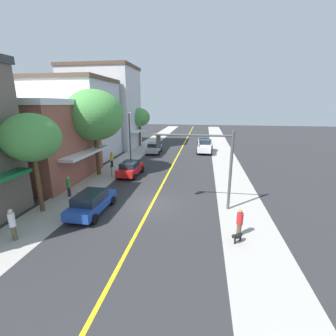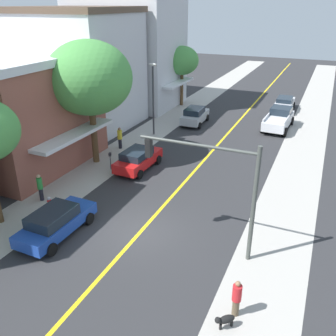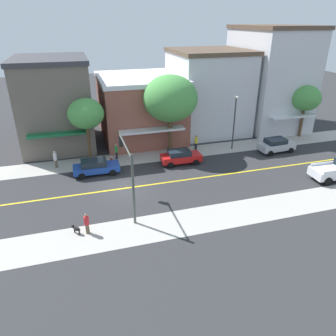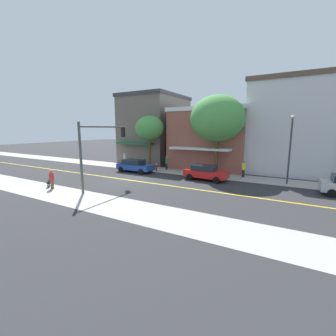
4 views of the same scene
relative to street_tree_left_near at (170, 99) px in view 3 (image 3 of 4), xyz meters
The scene contains 23 objects.
ground_plane 11.79m from the street_tree_left_near, 42.84° to the right, with size 140.00×140.00×0.00m, color #2D2D30.
sidewalk_left 9.24m from the street_tree_left_near, 84.03° to the right, with size 3.40×126.00×0.01m, color #ADA8A0.
sidewalk_right 16.75m from the street_tree_left_near, 25.98° to the right, with size 3.40×126.00×0.01m, color #ADA8A0.
road_centerline_stripe 11.79m from the street_tree_left_near, 42.84° to the right, with size 0.20×126.00×0.00m, color yellow.
tan_rowhouse 13.75m from the street_tree_left_near, 117.16° to the right, with size 11.11×8.12×10.25m.
brick_apartment_block 6.98m from the street_tree_left_near, 161.52° to the right, with size 12.63×9.95×7.75m.
pale_office_building 9.56m from the street_tree_left_near, 131.18° to the left, with size 9.79×9.42×10.61m.
corner_shop_building 17.37m from the street_tree_left_near, 111.13° to the left, with size 12.64×8.39×13.35m.
street_tree_left_near is the anchor object (origin of this frame).
street_tree_right_corner 9.12m from the street_tree_left_near, 90.47° to the right, with size 3.69×3.69×6.79m.
street_tree_left_far 17.97m from the street_tree_left_near, 91.00° to the left, with size 3.68×3.68×6.60m.
fire_hydrant 9.21m from the street_tree_left_near, 77.29° to the right, with size 0.44×0.24×0.87m.
parking_meter 5.68m from the street_tree_left_near, 23.70° to the right, with size 0.12×0.18×1.29m.
traffic_light_mast 13.21m from the street_tree_left_near, 31.17° to the right, with size 5.56×0.32×5.64m.
street_lamp 7.78m from the street_tree_left_near, 80.35° to the left, with size 0.70×0.36×6.29m.
red_sedan_left_curb 6.46m from the street_tree_left_near, ahead, with size 2.07×4.30×1.51m.
blue_sedan_left_curb 10.93m from the street_tree_left_near, 68.01° to the right, with size 2.05×4.52×1.50m.
silver_sedan_left_curb 13.40m from the street_tree_left_near, 73.09° to the left, with size 2.13×4.29×1.64m.
pedestrian_yellow_shirt 6.13m from the street_tree_left_near, 85.48° to the left, with size 0.38×0.38×1.76m.
pedestrian_green_shirt 8.22m from the street_tree_left_near, 87.00° to the right, with size 0.32×0.32×1.71m.
pedestrian_red_shirt 17.59m from the street_tree_left_near, 37.73° to the right, with size 0.36×0.36×1.61m.
pedestrian_white_shirt 13.69m from the street_tree_left_near, 86.14° to the right, with size 0.34×0.34×1.86m.
small_dog 18.06m from the street_tree_left_near, 40.21° to the right, with size 0.71×0.70×0.61m.
Camera 3 is at (25.61, -3.25, 14.03)m, focal length 34.02 mm.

